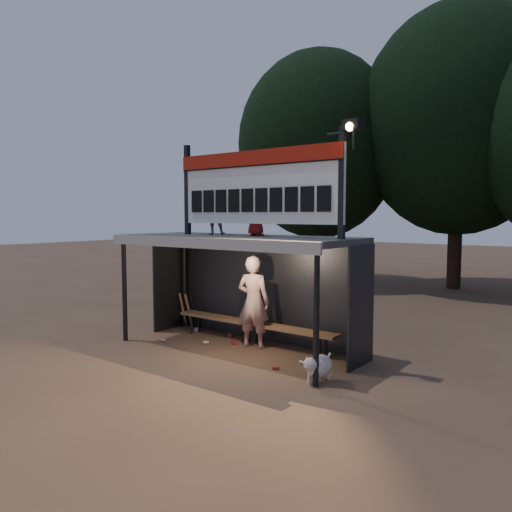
% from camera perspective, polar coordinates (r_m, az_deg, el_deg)
% --- Properties ---
extents(ground, '(80.00, 80.00, 0.00)m').
position_cam_1_polar(ground, '(10.34, -2.27, -10.64)').
color(ground, brown).
rests_on(ground, ground).
extents(player, '(0.78, 0.60, 1.91)m').
position_cam_1_polar(player, '(10.29, -0.30, -5.25)').
color(player, silver).
rests_on(player, ground).
extents(child_a, '(0.60, 0.58, 0.97)m').
position_cam_1_polar(child_a, '(10.62, -4.78, 5.06)').
color(child_a, gray).
rests_on(child_a, dugout_shelter).
extents(child_b, '(0.48, 0.35, 0.92)m').
position_cam_1_polar(child_b, '(9.96, 0.04, 4.94)').
color(child_b, maroon).
rests_on(child_b, dugout_shelter).
extents(dugout_shelter, '(5.10, 2.08, 2.32)m').
position_cam_1_polar(dugout_shelter, '(10.20, -1.43, -0.30)').
color(dugout_shelter, '#3A393C').
rests_on(dugout_shelter, ground).
extents(scoreboard_assembly, '(4.10, 0.27, 1.99)m').
position_cam_1_polar(scoreboard_assembly, '(9.63, 0.21, 8.20)').
color(scoreboard_assembly, black).
rests_on(scoreboard_assembly, dugout_shelter).
extents(bench, '(4.00, 0.35, 0.48)m').
position_cam_1_polar(bench, '(10.65, -0.37, -7.78)').
color(bench, olive).
rests_on(bench, ground).
extents(tree_left, '(6.46, 6.46, 9.27)m').
position_cam_1_polar(tree_left, '(20.67, 7.13, 12.40)').
color(tree_left, black).
rests_on(tree_left, ground).
extents(tree_mid, '(7.22, 7.22, 10.36)m').
position_cam_1_polar(tree_mid, '(20.20, 22.16, 14.15)').
color(tree_mid, '#301F15').
rests_on(tree_mid, ground).
extents(dog, '(0.36, 0.81, 0.49)m').
position_cam_1_polar(dog, '(8.40, 7.09, -12.34)').
color(dog, white).
rests_on(dog, ground).
extents(bats, '(0.48, 0.33, 0.84)m').
position_cam_1_polar(bats, '(12.27, -7.70, -6.17)').
color(bats, '#9B6F48').
rests_on(bats, ground).
extents(litter, '(4.04, 1.41, 0.08)m').
position_cam_1_polar(litter, '(10.37, -2.26, -10.39)').
color(litter, '#A51E1C').
rests_on(litter, ground).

